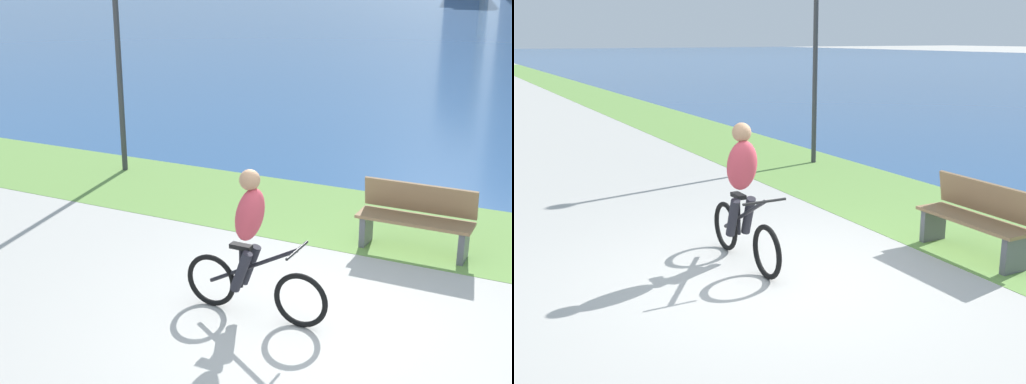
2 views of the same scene
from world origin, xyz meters
TOP-DOWN VIEW (x-y plane):
  - ground_plane at (0.00, 0.00)m, footprint 300.00×300.00m
  - grass_strip_bayside at (0.00, 3.31)m, footprint 120.00×2.63m
  - cyclist_lead at (-0.67, -0.09)m, footprint 1.69×0.52m
  - bench_near_path at (0.44, 2.49)m, footprint 1.50×0.47m
  - lamppost_tall at (-5.33, 3.84)m, footprint 0.28×0.28m

SIDE VIEW (x-z plane):
  - ground_plane at x=0.00m, z-range 0.00..0.00m
  - grass_strip_bayside at x=0.00m, z-range 0.00..0.01m
  - bench_near_path at x=0.44m, z-range 0.00..0.90m
  - cyclist_lead at x=-0.67m, z-range 0.00..1.65m
  - lamppost_tall at x=-5.33m, z-range 0.61..4.66m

